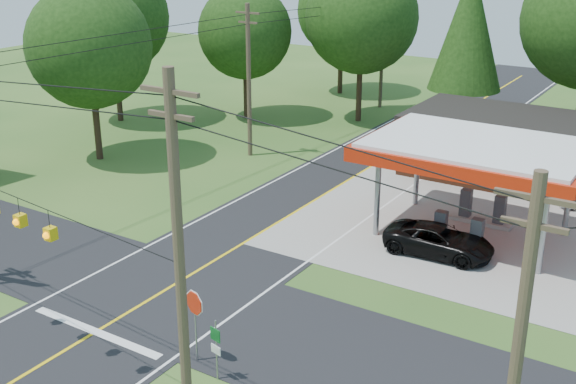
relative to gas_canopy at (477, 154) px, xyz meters
The scene contains 16 objects.
ground 16.38m from the gas_canopy, 124.70° to the right, with size 120.00×120.00×0.00m, color #2C561E.
main_highway 16.37m from the gas_canopy, 124.70° to the right, with size 8.00×120.00×0.02m, color black.
cross_road 16.37m from the gas_canopy, 124.70° to the right, with size 70.00×7.00×0.02m, color black.
lane_center_yellow 16.37m from the gas_canopy, 124.70° to the right, with size 0.15×110.00×0.00m, color yellow.
gas_canopy is the anchor object (origin of this frame).
convenience_store 10.31m from the gas_canopy, 84.28° to the left, with size 16.40×7.55×3.80m.
utility_pole_near_right 20.13m from the gas_canopy, 94.29° to the right, with size 1.80×0.30×11.50m.
utility_pole_far_left 17.74m from the gas_canopy, 163.61° to the left, with size 1.80×0.30×10.00m.
utility_pole_right_b 19.80m from the gas_canopy, 69.27° to the right, with size 1.80×0.30×10.00m.
utility_pole_north 26.92m from the gas_canopy, 125.17° to the left, with size 0.30×0.30×9.50m.
overhead_beacons 21.56m from the gas_canopy, 117.76° to the right, with size 17.04×2.04×1.03m.
treeline_backdrop 14.09m from the gas_canopy, 126.61° to the left, with size 70.27×51.59×13.30m.
suv_car 4.68m from the gas_canopy, 99.46° to the right, with size 5.10×5.10×1.42m, color black.
sedan_car 8.90m from the gas_canopy, 68.29° to the left, with size 3.55×3.55×1.21m, color white.
octagonal_stop_sign 16.77m from the gas_canopy, 105.69° to the right, with size 0.94×0.29×2.83m.
route_sign_post 17.08m from the gas_canopy, 100.96° to the right, with size 0.47×0.14×2.31m.
Camera 1 is at (19.06, -19.90, 14.69)m, focal length 45.00 mm.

